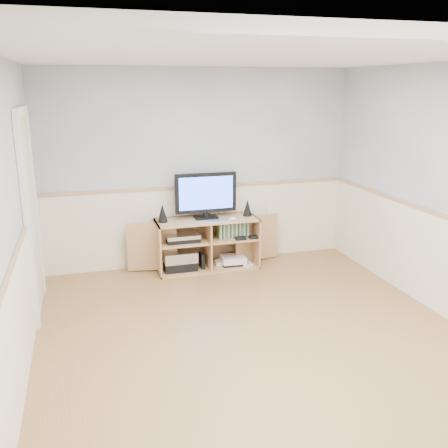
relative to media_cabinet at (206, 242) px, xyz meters
The scene contains 11 objects.
room 2.11m from the media_cabinet, 92.47° to the right, with size 4.04×4.54×2.54m.
media_cabinet is the anchor object (origin of this frame).
monitor 0.63m from the media_cabinet, 90.00° to the right, with size 0.78×0.18×0.58m.
speaker_left 0.71m from the media_cabinet, behind, with size 0.12×0.12×0.23m, color black.
speaker_right 0.69m from the media_cabinet, ahead, with size 0.12×0.12×0.22m, color black.
keyboard 0.40m from the media_cabinet, 60.03° to the right, with size 0.29×0.12×0.01m, color silver.
mouse 0.49m from the media_cabinet, 33.49° to the right, with size 0.10×0.06×0.04m, color white.
av_components 0.37m from the media_cabinet, behind, with size 0.51×0.31×0.47m.
game_consoles 0.43m from the media_cabinet, 11.80° to the right, with size 0.45×0.30×0.11m.
game_cases 0.38m from the media_cabinet, 12.59° to the right, with size 0.40×0.14×0.19m, color #3F8C3F.
wall_outlet 1.03m from the media_cabinet, 11.31° to the left, with size 0.12×0.03×0.12m, color white.
Camera 1 is at (-1.45, -3.91, 2.28)m, focal length 40.00 mm.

